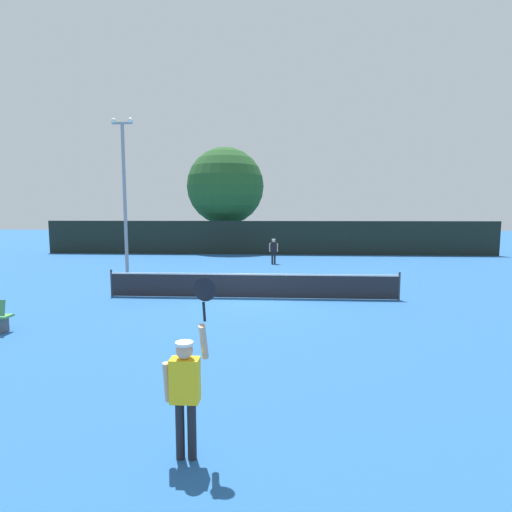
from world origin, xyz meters
The scene contains 9 objects.
ground_plane centered at (0.00, 0.00, 0.00)m, with size 120.00×120.00×0.00m, color #235693.
tennis_net centered at (0.00, 0.00, 0.51)m, with size 11.22×0.08×1.07m.
perimeter_fence centered at (0.00, 16.28, 1.32)m, with size 35.55×0.12×2.65m, color black.
player_serving centered at (-0.15, -10.16, 1.07)m, with size 0.67×0.39×2.46m.
player_receiving centered at (0.63, 10.49, 0.98)m, with size 0.57×0.24×1.61m.
tennis_ball centered at (-0.48, 1.12, 0.03)m, with size 0.07×0.07×0.07m, color #CCE033.
light_pole centered at (-7.34, 6.10, 4.71)m, with size 1.18×0.28×8.28m.
large_tree centered at (-3.70, 19.46, 5.55)m, with size 6.59×6.59×8.86m.
parked_car_near centered at (-3.42, 22.42, 0.78)m, with size 1.99×4.24×1.69m.
Camera 1 is at (1.09, -15.15, 3.29)m, focal length 28.01 mm.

